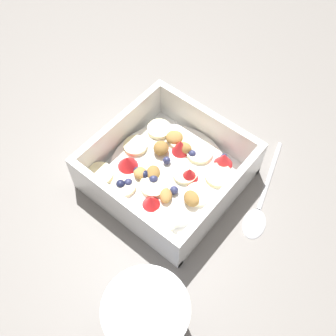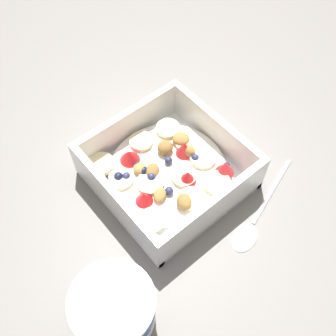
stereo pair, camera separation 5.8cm
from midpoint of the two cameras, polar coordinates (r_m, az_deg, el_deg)
ground_plane at (r=0.60m, az=-0.93°, el=-2.10°), size 2.40×2.40×0.00m
fruit_bowl at (r=0.59m, az=-2.80°, el=-0.64°), size 0.19×0.19×0.07m
spoon at (r=0.59m, az=9.90°, el=-5.56°), size 0.07×0.17×0.01m
yogurt_cup at (r=0.50m, az=-6.52°, el=-20.16°), size 0.10×0.10×0.07m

